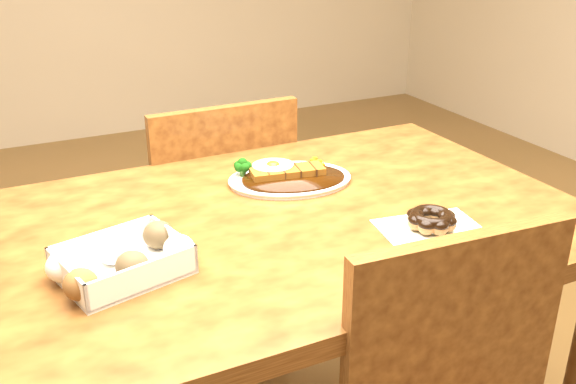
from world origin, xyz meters
name	(u,v)px	position (x,y,z in m)	size (l,w,h in m)	color
table	(288,257)	(0.00, 0.00, 0.65)	(1.20, 0.80, 0.75)	#431F0D
chair_far	(214,226)	(0.02, 0.53, 0.48)	(0.43, 0.43, 0.87)	#431F0D
katsu_curry_plate	(288,176)	(0.08, 0.16, 0.76)	(0.31, 0.26, 0.06)	white
donut_box	(123,259)	(-0.35, -0.09, 0.78)	(0.25, 0.20, 0.06)	white
pon_de_ring	(431,220)	(0.22, -0.18, 0.77)	(0.22, 0.17, 0.04)	silver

